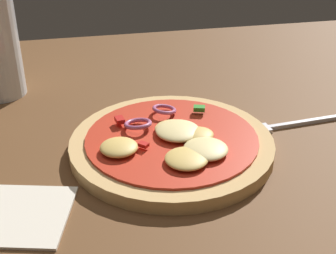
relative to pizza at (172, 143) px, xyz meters
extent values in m
cube|color=brown|center=(-0.05, -0.02, -0.03)|extent=(1.48, 0.91, 0.04)
cylinder|color=tan|center=(0.00, 0.00, 0.00)|extent=(0.23, 0.23, 0.02)
cylinder|color=red|center=(0.00, 0.00, 0.01)|extent=(0.19, 0.19, 0.00)
ellipsoid|color=#E5BC60|center=(0.00, -0.05, 0.01)|extent=(0.04, 0.04, 0.01)
ellipsoid|color=#EFCC72|center=(0.00, 0.01, 0.01)|extent=(0.04, 0.04, 0.01)
ellipsoid|color=#F4DB8E|center=(0.03, -0.04, 0.01)|extent=(0.05, 0.05, 0.01)
ellipsoid|color=#E5BC60|center=(-0.06, -0.02, 0.01)|extent=(0.04, 0.04, 0.01)
ellipsoid|color=#F4DB8E|center=(0.01, 0.01, 0.01)|extent=(0.05, 0.05, 0.01)
ellipsoid|color=#E5BC60|center=(0.03, -0.01, 0.01)|extent=(0.03, 0.03, 0.01)
torus|color=#B25984|center=(-0.03, 0.03, 0.01)|extent=(0.04, 0.04, 0.01)
torus|color=#B25984|center=(0.00, 0.06, 0.01)|extent=(0.04, 0.04, 0.01)
cube|color=red|center=(-0.03, -0.02, 0.01)|extent=(0.01, 0.01, 0.00)
cube|color=#2D8C28|center=(0.05, 0.05, 0.01)|extent=(0.02, 0.01, 0.01)
cube|color=red|center=(-0.06, 0.04, 0.01)|extent=(0.01, 0.01, 0.01)
cube|color=silver|center=(0.18, 0.03, -0.01)|extent=(0.10, 0.01, 0.01)
cube|color=silver|center=(0.12, 0.02, -0.01)|extent=(0.02, 0.02, 0.01)
cube|color=silver|center=(0.09, 0.03, -0.01)|extent=(0.03, 0.00, 0.00)
cube|color=silver|center=(0.09, 0.02, -0.01)|extent=(0.03, 0.00, 0.00)
cube|color=silver|center=(0.09, 0.02, -0.01)|extent=(0.03, 0.00, 0.00)
cube|color=silver|center=(0.09, 0.01, -0.01)|extent=(0.03, 0.00, 0.00)
camera|label=1|loc=(-0.10, -0.45, 0.28)|focal=50.78mm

